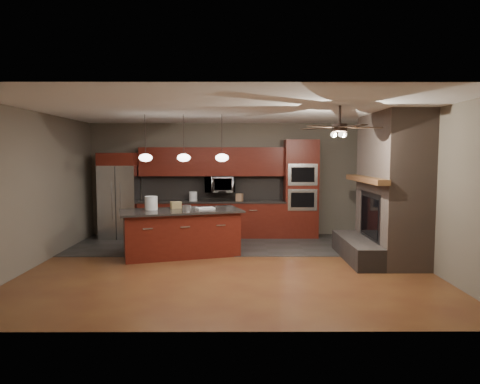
{
  "coord_description": "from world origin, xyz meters",
  "views": [
    {
      "loc": [
        0.17,
        -7.71,
        2.01
      ],
      "look_at": [
        0.2,
        0.6,
        1.29
      ],
      "focal_mm": 32.0,
      "sensor_mm": 36.0,
      "label": 1
    }
  ],
  "objects_px": {
    "kitchen_island": "(181,232)",
    "paint_can": "(187,208)",
    "white_bucket": "(151,203)",
    "counter_box": "(239,197)",
    "refrigerator": "(120,196)",
    "counter_bucket": "(193,196)",
    "paint_tray": "(205,208)",
    "cardboard_box": "(176,205)",
    "oven_tower": "(301,189)",
    "microwave": "(220,184)"
  },
  "relations": [
    {
      "from": "white_bucket",
      "to": "microwave",
      "type": "bearing_deg",
      "value": 56.55
    },
    {
      "from": "paint_can",
      "to": "counter_bucket",
      "type": "distance_m",
      "value": 2.06
    },
    {
      "from": "kitchen_island",
      "to": "white_bucket",
      "type": "height_order",
      "value": "white_bucket"
    },
    {
      "from": "refrigerator",
      "to": "counter_bucket",
      "type": "bearing_deg",
      "value": 2.62
    },
    {
      "from": "oven_tower",
      "to": "counter_bucket",
      "type": "xyz_separation_m",
      "value": [
        -2.63,
        0.01,
        -0.18
      ]
    },
    {
      "from": "kitchen_island",
      "to": "white_bucket",
      "type": "bearing_deg",
      "value": 161.87
    },
    {
      "from": "microwave",
      "to": "counter_box",
      "type": "xyz_separation_m",
      "value": [
        0.47,
        -0.1,
        -0.31
      ]
    },
    {
      "from": "refrigerator",
      "to": "paint_tray",
      "type": "bearing_deg",
      "value": -38.26
    },
    {
      "from": "refrigerator",
      "to": "kitchen_island",
      "type": "xyz_separation_m",
      "value": [
        1.74,
        -1.85,
        -0.57
      ]
    },
    {
      "from": "kitchen_island",
      "to": "cardboard_box",
      "type": "distance_m",
      "value": 0.6
    },
    {
      "from": "white_bucket",
      "to": "paint_can",
      "type": "xyz_separation_m",
      "value": [
        0.73,
        -0.14,
        -0.08
      ]
    },
    {
      "from": "kitchen_island",
      "to": "paint_can",
      "type": "xyz_separation_m",
      "value": [
        0.13,
        -0.12,
        0.51
      ]
    },
    {
      "from": "oven_tower",
      "to": "microwave",
      "type": "bearing_deg",
      "value": 178.34
    },
    {
      "from": "refrigerator",
      "to": "paint_can",
      "type": "height_order",
      "value": "refrigerator"
    },
    {
      "from": "oven_tower",
      "to": "cardboard_box",
      "type": "height_order",
      "value": "oven_tower"
    },
    {
      "from": "kitchen_island",
      "to": "cardboard_box",
      "type": "height_order",
      "value": "cardboard_box"
    },
    {
      "from": "refrigerator",
      "to": "cardboard_box",
      "type": "bearing_deg",
      "value": -45.0
    },
    {
      "from": "refrigerator",
      "to": "paint_tray",
      "type": "xyz_separation_m",
      "value": [
        2.21,
        -1.75,
        -0.09
      ]
    },
    {
      "from": "oven_tower",
      "to": "refrigerator",
      "type": "distance_m",
      "value": 4.41
    },
    {
      "from": "refrigerator",
      "to": "kitchen_island",
      "type": "distance_m",
      "value": 2.6
    },
    {
      "from": "kitchen_island",
      "to": "white_bucket",
      "type": "distance_m",
      "value": 0.84
    },
    {
      "from": "refrigerator",
      "to": "white_bucket",
      "type": "relative_size",
      "value": 7.59
    },
    {
      "from": "microwave",
      "to": "counter_box",
      "type": "bearing_deg",
      "value": -11.91
    },
    {
      "from": "oven_tower",
      "to": "microwave",
      "type": "relative_size",
      "value": 3.25
    },
    {
      "from": "refrigerator",
      "to": "paint_can",
      "type": "xyz_separation_m",
      "value": [
        1.86,
        -1.97,
        -0.06
      ]
    },
    {
      "from": "kitchen_island",
      "to": "counter_bucket",
      "type": "relative_size",
      "value": 11.62
    },
    {
      "from": "oven_tower",
      "to": "refrigerator",
      "type": "bearing_deg",
      "value": -179.04
    },
    {
      "from": "microwave",
      "to": "kitchen_island",
      "type": "height_order",
      "value": "microwave"
    },
    {
      "from": "oven_tower",
      "to": "counter_box",
      "type": "distance_m",
      "value": 1.52
    },
    {
      "from": "kitchen_island",
      "to": "paint_tray",
      "type": "bearing_deg",
      "value": -4.09
    },
    {
      "from": "microwave",
      "to": "paint_can",
      "type": "bearing_deg",
      "value": -105.2
    },
    {
      "from": "white_bucket",
      "to": "counter_box",
      "type": "relative_size",
      "value": 1.55
    },
    {
      "from": "kitchen_island",
      "to": "oven_tower",
      "type": "bearing_deg",
      "value": 19.18
    },
    {
      "from": "white_bucket",
      "to": "counter_box",
      "type": "bearing_deg",
      "value": 46.46
    },
    {
      "from": "refrigerator",
      "to": "counter_box",
      "type": "distance_m",
      "value": 2.91
    },
    {
      "from": "paint_can",
      "to": "oven_tower",
      "type": "bearing_deg",
      "value": 38.81
    },
    {
      "from": "paint_can",
      "to": "cardboard_box",
      "type": "bearing_deg",
      "value": 125.21
    },
    {
      "from": "paint_can",
      "to": "cardboard_box",
      "type": "relative_size",
      "value": 0.78
    },
    {
      "from": "paint_can",
      "to": "counter_box",
      "type": "bearing_deg",
      "value": 62.45
    },
    {
      "from": "kitchen_island",
      "to": "white_bucket",
      "type": "relative_size",
      "value": 9.48
    },
    {
      "from": "oven_tower",
      "to": "white_bucket",
      "type": "relative_size",
      "value": 8.75
    },
    {
      "from": "white_bucket",
      "to": "counter_box",
      "type": "xyz_separation_m",
      "value": [
        1.77,
        1.87,
        -0.07
      ]
    },
    {
      "from": "refrigerator",
      "to": "cardboard_box",
      "type": "xyz_separation_m",
      "value": [
        1.6,
        -1.6,
        -0.05
      ]
    },
    {
      "from": "counter_bucket",
      "to": "paint_can",
      "type": "bearing_deg",
      "value": -87.56
    },
    {
      "from": "microwave",
      "to": "white_bucket",
      "type": "height_order",
      "value": "microwave"
    },
    {
      "from": "oven_tower",
      "to": "counter_bucket",
      "type": "bearing_deg",
      "value": 179.84
    },
    {
      "from": "oven_tower",
      "to": "refrigerator",
      "type": "height_order",
      "value": "oven_tower"
    },
    {
      "from": "kitchen_island",
      "to": "counter_box",
      "type": "height_order",
      "value": "counter_box"
    },
    {
      "from": "refrigerator",
      "to": "counter_box",
      "type": "relative_size",
      "value": 11.8
    },
    {
      "from": "paint_can",
      "to": "counter_bucket",
      "type": "height_order",
      "value": "counter_bucket"
    }
  ]
}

